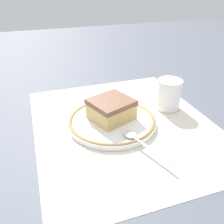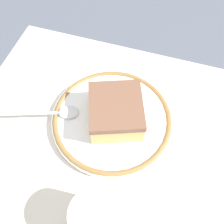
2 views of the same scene
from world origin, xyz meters
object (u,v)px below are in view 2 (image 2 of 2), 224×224
at_px(cake_slice, 116,112).
at_px(spoon, 57,113).
at_px(plate, 112,119).
at_px(cup, 96,220).
at_px(napkin, 187,211).

bearing_deg(cake_slice, spoon, 11.28).
xyz_separation_m(plate, cup, (-0.03, 0.16, 0.03)).
xyz_separation_m(spoon, napkin, (-0.24, 0.09, -0.02)).
distance_m(cake_slice, napkin, 0.18).
xyz_separation_m(cup, napkin, (-0.12, -0.05, -0.03)).
bearing_deg(spoon, napkin, 159.57).
relative_size(cup, napkin, 0.65).
distance_m(cup, napkin, 0.14).
bearing_deg(cake_slice, cup, 97.71).
bearing_deg(napkin, plate, -36.50).
xyz_separation_m(plate, spoon, (0.09, 0.02, 0.01)).
height_order(plate, napkin, plate).
height_order(plate, cup, cup).
relative_size(plate, spoon, 1.51).
xyz_separation_m(spoon, cup, (-0.12, 0.14, 0.02)).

